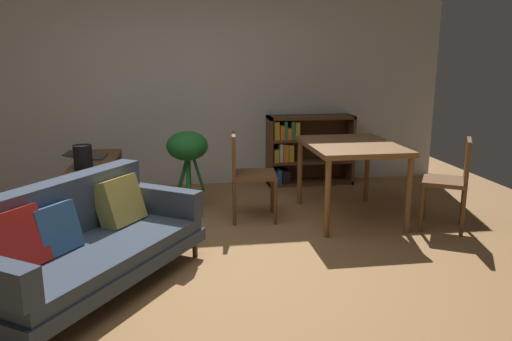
{
  "coord_description": "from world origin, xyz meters",
  "views": [
    {
      "loc": [
        -0.06,
        -3.69,
        1.65
      ],
      "look_at": [
        0.57,
        0.4,
        0.69
      ],
      "focal_mm": 34.44,
      "sensor_mm": 36.0,
      "label": 1
    }
  ],
  "objects": [
    {
      "name": "ground_plane",
      "position": [
        0.0,
        0.0,
        0.0
      ],
      "size": [
        8.16,
        8.16,
        0.0
      ],
      "primitive_type": "plane",
      "color": "#9E7042"
    },
    {
      "name": "back_wall_panel",
      "position": [
        0.0,
        2.7,
        1.35
      ],
      "size": [
        6.8,
        0.1,
        2.7
      ],
      "primitive_type": "cube",
      "color": "silver",
      "rests_on": "ground_plane"
    },
    {
      "name": "fabric_couch",
      "position": [
        -0.81,
        -0.22,
        0.37
      ],
      "size": [
        1.68,
        1.95,
        0.77
      ],
      "color": "#56351E",
      "rests_on": "ground_plane"
    },
    {
      "name": "media_console",
      "position": [
        -0.97,
        1.52,
        0.28
      ],
      "size": [
        0.4,
        1.31,
        0.59
      ],
      "color": "brown",
      "rests_on": "ground_plane"
    },
    {
      "name": "open_laptop",
      "position": [
        -1.06,
        1.69,
        0.61
      ],
      "size": [
        0.42,
        0.32,
        0.06
      ],
      "color": "#333338",
      "rests_on": "media_console"
    },
    {
      "name": "desk_speaker",
      "position": [
        -1.0,
        1.13,
        0.71
      ],
      "size": [
        0.18,
        0.18,
        0.24
      ],
      "color": "black",
      "rests_on": "media_console"
    },
    {
      "name": "potted_floor_plant",
      "position": [
        0.0,
        1.55,
        0.6
      ],
      "size": [
        0.45,
        0.52,
        0.87
      ],
      "color": "#333338",
      "rests_on": "ground_plane"
    },
    {
      "name": "dining_table",
      "position": [
        1.65,
        1.03,
        0.7
      ],
      "size": [
        0.9,
        1.17,
        0.79
      ],
      "color": "brown",
      "rests_on": "ground_plane"
    },
    {
      "name": "dining_chair_near",
      "position": [
        2.5,
        0.53,
        0.52
      ],
      "size": [
        0.55,
        0.56,
        0.9
      ],
      "color": "brown",
      "rests_on": "ground_plane"
    },
    {
      "name": "dining_chair_far",
      "position": [
        0.59,
        1.14,
        0.51
      ],
      "size": [
        0.48,
        0.46,
        0.89
      ],
      "color": "brown",
      "rests_on": "ground_plane"
    },
    {
      "name": "bookshelf",
      "position": [
        1.52,
        2.49,
        0.46
      ],
      "size": [
        1.12,
        0.35,
        0.9
      ],
      "color": "#56351E",
      "rests_on": "ground_plane"
    }
  ]
}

